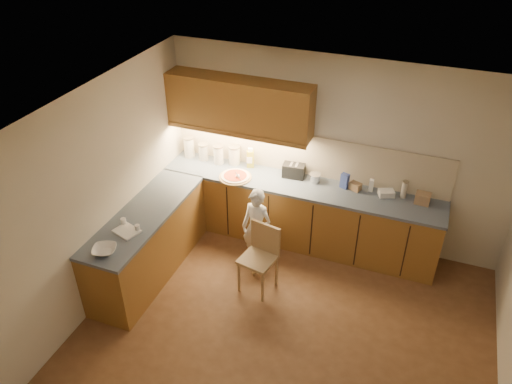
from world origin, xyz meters
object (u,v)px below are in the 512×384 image
pizza_on_board (235,177)px  wooden_chair (261,253)px  toaster (294,171)px  child (257,229)px  oil_jug (250,158)px

pizza_on_board → wooden_chair: size_ratio=0.50×
wooden_chair → toaster: size_ratio=2.88×
pizza_on_board → child: size_ratio=0.39×
child → toaster: 0.96m
wooden_chair → oil_jug: oil_jug is taller
toaster → pizza_on_board: bearing=-161.7°
child → oil_jug: oil_jug is taller
wooden_chair → oil_jug: size_ratio=3.01×
child → toaster: (0.22, 0.82, 0.45)m
wooden_chair → oil_jug: bearing=127.6°
pizza_on_board → toaster: (0.72, 0.31, 0.07)m
child → wooden_chair: size_ratio=1.28×
toaster → oil_jug: bearing=171.8°
pizza_on_board → toaster: size_ratio=1.44×
toaster → wooden_chair: bearing=-96.1°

